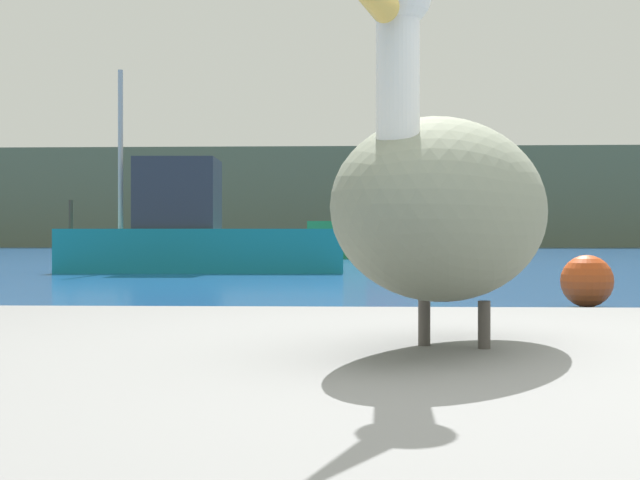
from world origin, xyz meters
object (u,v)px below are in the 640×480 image
(pelican, at_px, (446,205))
(fishing_boat_green, at_px, (381,231))
(fishing_boat_teal, at_px, (196,234))
(mooring_buoy, at_px, (587,281))

(pelican, xyz_separation_m, fishing_boat_green, (0.56, 33.98, 0.12))
(pelican, relative_size, fishing_boat_teal, 0.18)
(pelican, bearing_deg, fishing_boat_green, -158.20)
(pelican, height_order, fishing_boat_green, fishing_boat_green)
(pelican, distance_m, fishing_boat_green, 33.98)
(fishing_boat_green, distance_m, fishing_boat_teal, 14.65)
(fishing_boat_teal, xyz_separation_m, mooring_buoy, (6.69, -10.91, -0.59))
(fishing_boat_teal, height_order, mooring_buoy, fishing_boat_teal)
(pelican, height_order, mooring_buoy, pelican)
(pelican, height_order, fishing_boat_teal, fishing_boat_teal)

